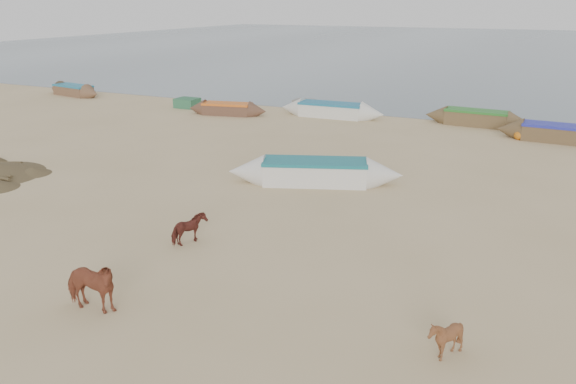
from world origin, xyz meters
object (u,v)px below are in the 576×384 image
at_px(cow_adult, 90,286).
at_px(calf_front, 446,338).
at_px(near_canoe, 315,172).
at_px(calf_right, 190,230).

height_order(cow_adult, calf_front, cow_adult).
height_order(calf_front, near_canoe, near_canoe).
distance_m(calf_right, near_canoe, 6.77).
bearing_deg(calf_front, near_canoe, -161.61).
height_order(calf_front, calf_right, calf_right).
bearing_deg(cow_adult, near_canoe, -10.62).
xyz_separation_m(calf_right, near_canoe, (1.05, 6.69, 0.02)).
distance_m(cow_adult, near_canoe, 10.73).
height_order(cow_adult, near_canoe, cow_adult).
relative_size(cow_adult, calf_right, 1.67).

